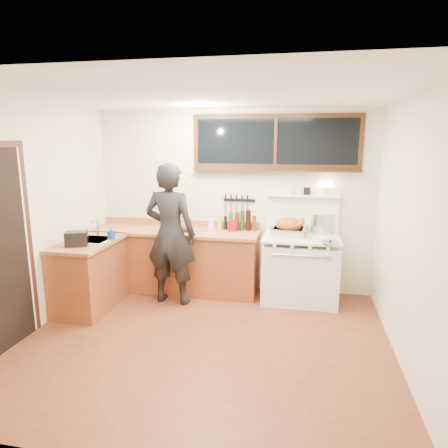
% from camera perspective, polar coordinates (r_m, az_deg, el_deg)
% --- Properties ---
extents(ground_plane, '(4.00, 3.50, 0.02)m').
position_cam_1_polar(ground_plane, '(4.58, -2.79, -16.57)').
color(ground_plane, '#5A2817').
extents(room_shell, '(4.10, 3.60, 2.65)m').
position_cam_1_polar(room_shell, '(4.06, -3.03, 4.49)').
color(room_shell, beige).
rests_on(room_shell, ground).
extents(counter_back, '(2.44, 0.64, 1.00)m').
position_cam_1_polar(counter_back, '(5.90, -7.01, -5.09)').
color(counter_back, brown).
rests_on(counter_back, ground).
extents(counter_left, '(0.64, 1.09, 0.90)m').
position_cam_1_polar(counter_left, '(5.54, -18.66, -6.82)').
color(counter_left, brown).
rests_on(counter_left, ground).
extents(sink_unit, '(0.50, 0.45, 0.37)m').
position_cam_1_polar(sink_unit, '(5.48, -18.37, -2.68)').
color(sink_unit, white).
rests_on(sink_unit, counter_left).
extents(vintage_stove, '(1.02, 0.74, 1.61)m').
position_cam_1_polar(vintage_stove, '(5.58, 10.83, -6.07)').
color(vintage_stove, white).
rests_on(vintage_stove, ground).
extents(back_window, '(2.32, 0.13, 0.77)m').
position_cam_1_polar(back_window, '(5.63, 7.35, 10.73)').
color(back_window, black).
rests_on(back_window, room_shell).
extents(knife_strip, '(0.46, 0.03, 0.28)m').
position_cam_1_polar(knife_strip, '(5.77, 2.02, 3.34)').
color(knife_strip, black).
rests_on(knife_strip, room_shell).
extents(man, '(0.73, 0.51, 1.90)m').
position_cam_1_polar(man, '(5.33, -7.66, -1.44)').
color(man, black).
rests_on(man, ground).
extents(soap_bottle, '(0.09, 0.09, 0.17)m').
position_cam_1_polar(soap_bottle, '(5.39, -15.82, -1.29)').
color(soap_bottle, '#2238AD').
rests_on(soap_bottle, counter_left).
extents(toaster, '(0.31, 0.27, 0.18)m').
position_cam_1_polar(toaster, '(5.20, -20.33, -1.99)').
color(toaster, black).
rests_on(toaster, counter_left).
extents(cutting_board, '(0.51, 0.44, 0.14)m').
position_cam_1_polar(cutting_board, '(5.60, -5.93, -0.71)').
color(cutting_board, '#A36840').
rests_on(cutting_board, counter_back).
extents(roast_turkey, '(0.49, 0.37, 0.25)m').
position_cam_1_polar(roast_turkey, '(5.49, 9.24, -0.53)').
color(roast_turkey, silver).
rests_on(roast_turkey, vintage_stove).
extents(stockpot, '(0.30, 0.30, 0.28)m').
position_cam_1_polar(stockpot, '(5.69, 13.76, 0.10)').
color(stockpot, silver).
rests_on(stockpot, vintage_stove).
extents(saucepan, '(0.19, 0.28, 0.11)m').
position_cam_1_polar(saucepan, '(5.70, 11.12, -0.62)').
color(saucepan, silver).
rests_on(saucepan, vintage_stove).
extents(pot_lid, '(0.26, 0.26, 0.04)m').
position_cam_1_polar(pot_lid, '(5.18, 14.93, -2.56)').
color(pot_lid, silver).
rests_on(pot_lid, vintage_stove).
extents(coffee_tin, '(0.13, 0.11, 0.17)m').
position_cam_1_polar(coffee_tin, '(5.65, 1.18, -0.21)').
color(coffee_tin, maroon).
rests_on(coffee_tin, counter_back).
extents(pitcher, '(0.11, 0.11, 0.16)m').
position_cam_1_polar(pitcher, '(5.71, -1.83, -0.10)').
color(pitcher, white).
rests_on(pitcher, counter_back).
extents(bottle_cluster, '(0.56, 0.07, 0.30)m').
position_cam_1_polar(bottle_cluster, '(5.72, 2.13, 0.36)').
color(bottle_cluster, black).
rests_on(bottle_cluster, counter_back).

